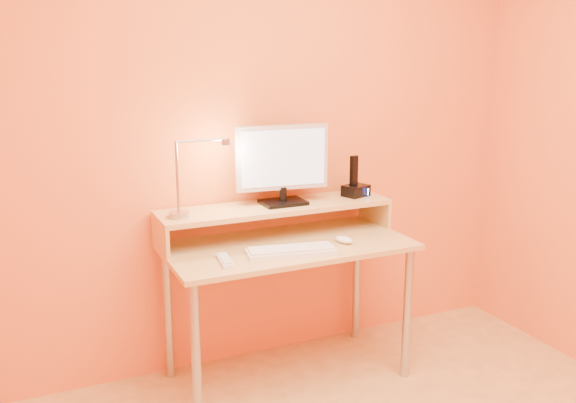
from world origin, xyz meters
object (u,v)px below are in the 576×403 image
monitor_panel (282,158)px  remote_control (225,261)px  keyboard (291,252)px  mouse (344,240)px  lamp_base (179,215)px  phone_dock (356,191)px

monitor_panel → remote_control: 0.64m
keyboard → mouse: 0.31m
keyboard → remote_control: size_ratio=2.35×
monitor_panel → mouse: monitor_panel is taller
lamp_base → keyboard: size_ratio=0.24×
monitor_panel → lamp_base: 0.59m
keyboard → remote_control: 0.32m
lamp_base → phone_dock: (0.97, 0.03, 0.02)m
monitor_panel → phone_dock: monitor_panel is taller
mouse → remote_control: mouse is taller
keyboard → remote_control: (-0.32, 0.01, -0.00)m
monitor_panel → lamp_base: monitor_panel is taller
keyboard → mouse: size_ratio=4.11×
phone_dock → mouse: (-0.21, -0.26, -0.17)m
monitor_panel → remote_control: bearing=-138.0°
monitor_panel → mouse: (0.21, -0.27, -0.38)m
remote_control → monitor_panel: bearing=43.6°
monitor_panel → phone_dock: size_ratio=3.66×
lamp_base → remote_control: size_ratio=0.57×
lamp_base → keyboard: bearing=-31.3°
phone_dock → keyboard: phone_dock is taller
keyboard → remote_control: keyboard is taller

